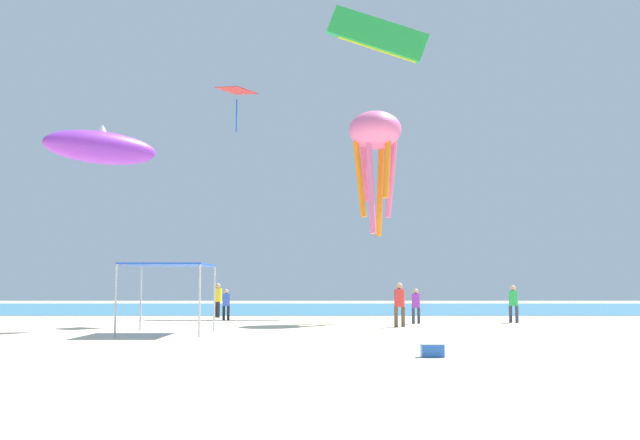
# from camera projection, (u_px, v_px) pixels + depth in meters

# --- Properties ---
(ground) EXTENTS (110.00, 110.00, 0.10)m
(ground) POSITION_uv_depth(u_px,v_px,m) (362.00, 346.00, 20.78)
(ground) COLOR beige
(ocean_strip) EXTENTS (110.00, 25.85, 0.03)m
(ocean_strip) POSITION_uv_depth(u_px,v_px,m) (335.00, 308.00, 52.32)
(ocean_strip) COLOR teal
(ocean_strip) RESTS_ON ground
(canopy_tent) EXTENTS (2.97, 3.36, 2.58)m
(canopy_tent) POSITION_uv_depth(u_px,v_px,m) (166.00, 267.00, 25.16)
(canopy_tent) COLOR #B2B2B7
(canopy_tent) RESTS_ON ground
(person_near_tent) EXTENTS (0.42, 0.42, 1.78)m
(person_near_tent) POSITION_uv_depth(u_px,v_px,m) (510.00, 301.00, 32.40)
(person_near_tent) COLOR #33384C
(person_near_tent) RESTS_ON ground
(person_leftmost) EXTENTS (0.41, 0.39, 1.63)m
(person_leftmost) POSITION_uv_depth(u_px,v_px,m) (413.00, 303.00, 31.66)
(person_leftmost) COLOR #33384C
(person_leftmost) RESTS_ON ground
(person_central) EXTENTS (0.39, 0.38, 1.58)m
(person_central) POSITION_uv_depth(u_px,v_px,m) (223.00, 302.00, 34.67)
(person_central) COLOR black
(person_central) RESTS_ON ground
(person_rightmost) EXTENTS (0.45, 0.48, 1.89)m
(person_rightmost) POSITION_uv_depth(u_px,v_px,m) (215.00, 297.00, 37.53)
(person_rightmost) COLOR black
(person_rightmost) RESTS_ON ground
(person_far_shore) EXTENTS (0.49, 0.45, 1.90)m
(person_far_shore) POSITION_uv_depth(u_px,v_px,m) (397.00, 301.00, 29.14)
(person_far_shore) COLOR brown
(person_far_shore) RESTS_ON ground
(cooler_box) EXTENTS (0.57, 0.37, 0.35)m
(cooler_box) POSITION_uv_depth(u_px,v_px,m) (430.00, 350.00, 17.05)
(cooler_box) COLOR blue
(cooler_box) RESTS_ON ground
(kite_parafoil_green) EXTENTS (6.66, 1.04, 4.04)m
(kite_parafoil_green) POSITION_uv_depth(u_px,v_px,m) (375.00, 35.00, 43.98)
(kite_parafoil_green) COLOR green
(kite_octopus_pink) EXTENTS (3.72, 3.72, 6.26)m
(kite_octopus_pink) POSITION_uv_depth(u_px,v_px,m) (372.00, 137.00, 34.12)
(kite_octopus_pink) COLOR pink
(kite_diamond_red) EXTENTS (2.18, 2.19, 2.26)m
(kite_diamond_red) POSITION_uv_depth(u_px,v_px,m) (234.00, 93.00, 34.07)
(kite_diamond_red) COLOR red
(kite_inflatable_purple) EXTENTS (4.89, 4.12, 1.96)m
(kite_inflatable_purple) POSITION_uv_depth(u_px,v_px,m) (98.00, 147.00, 28.37)
(kite_inflatable_purple) COLOR purple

